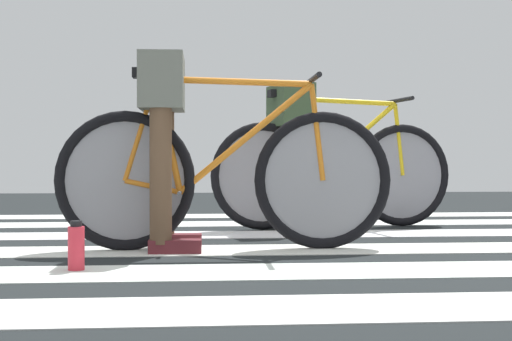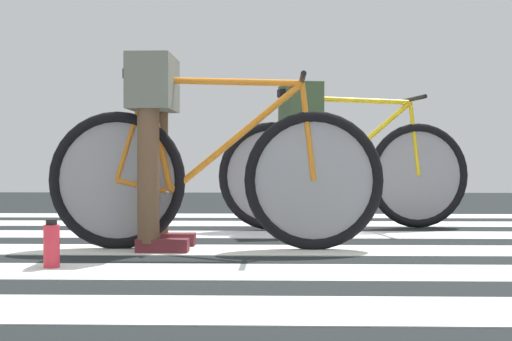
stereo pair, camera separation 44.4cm
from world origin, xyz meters
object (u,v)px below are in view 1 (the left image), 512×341
Objects in this scene: water_bottle at (76,247)px; cyclist_1_of_2 at (163,124)px; bicycle_1_of_2 at (224,175)px; bicycle_2_of_2 at (334,172)px; cyclist_2_of_2 at (291,136)px.

cyclist_1_of_2 is at bearing 63.90° from water_bottle.
bicycle_1_of_2 is 1.41m from bicycle_2_of_2.
bicycle_2_of_2 is at bearing 0.00° from cyclist_2_of_2.
bicycle_1_of_2 is 1.79× the size of cyclist_2_of_2.
cyclist_1_of_2 is (-0.31, 0.00, 0.26)m from bicycle_1_of_2.
bicycle_1_of_2 and bicycle_2_of_2 have the same top height.
bicycle_1_of_2 is 0.97m from water_bottle.
cyclist_2_of_2 is (-0.30, -0.06, 0.24)m from bicycle_2_of_2.
cyclist_1_of_2 is at bearing -144.56° from bicycle_2_of_2.
water_bottle is (-0.33, -0.67, -0.55)m from cyclist_1_of_2.
water_bottle is (-0.64, -0.67, -0.29)m from bicycle_1_of_2.
cyclist_2_of_2 is (0.49, 1.10, 0.24)m from bicycle_1_of_2.
cyclist_2_of_2 reaches higher than water_bottle.
cyclist_1_of_2 is 1.03× the size of cyclist_2_of_2.
bicycle_2_of_2 is 1.77× the size of cyclist_2_of_2.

